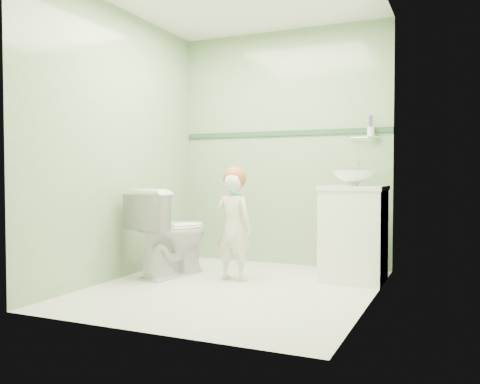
% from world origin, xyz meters
% --- Properties ---
extents(ground, '(2.50, 2.50, 0.00)m').
position_xyz_m(ground, '(0.00, 0.00, 0.00)').
color(ground, beige).
rests_on(ground, ground).
extents(room_shell, '(2.50, 2.54, 2.40)m').
position_xyz_m(room_shell, '(0.00, 0.00, 1.20)').
color(room_shell, '#7EA978').
rests_on(room_shell, ground).
extents(trim_stripe, '(2.20, 0.02, 0.05)m').
position_xyz_m(trim_stripe, '(0.00, 1.24, 1.35)').
color(trim_stripe, '#2F4F35').
rests_on(trim_stripe, room_shell).
extents(vanity, '(0.52, 0.50, 0.80)m').
position_xyz_m(vanity, '(0.84, 0.70, 0.40)').
color(vanity, white).
rests_on(vanity, ground).
extents(counter, '(0.54, 0.52, 0.04)m').
position_xyz_m(counter, '(0.84, 0.70, 0.81)').
color(counter, white).
rests_on(counter, vanity).
extents(basin, '(0.37, 0.37, 0.13)m').
position_xyz_m(basin, '(0.84, 0.70, 0.89)').
color(basin, white).
rests_on(basin, counter).
extents(faucet, '(0.03, 0.13, 0.18)m').
position_xyz_m(faucet, '(0.84, 0.89, 0.97)').
color(faucet, silver).
rests_on(faucet, counter).
extents(cup_holder, '(0.26, 0.07, 0.21)m').
position_xyz_m(cup_holder, '(0.89, 1.18, 1.33)').
color(cup_holder, silver).
rests_on(cup_holder, room_shell).
extents(toilet, '(0.59, 0.86, 0.80)m').
position_xyz_m(toilet, '(-0.74, 0.27, 0.40)').
color(toilet, white).
rests_on(toilet, ground).
extents(toddler, '(0.35, 0.25, 0.93)m').
position_xyz_m(toddler, '(-0.13, 0.30, 0.46)').
color(toddler, beige).
rests_on(toddler, ground).
extents(hair_cap, '(0.21, 0.21, 0.21)m').
position_xyz_m(hair_cap, '(-0.13, 0.33, 0.89)').
color(hair_cap, '#A55630').
rests_on(hair_cap, toddler).
extents(teal_toothbrush, '(0.11, 0.13, 0.08)m').
position_xyz_m(teal_toothbrush, '(-0.06, 0.17, 0.77)').
color(teal_toothbrush, '#169B7E').
rests_on(teal_toothbrush, toddler).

